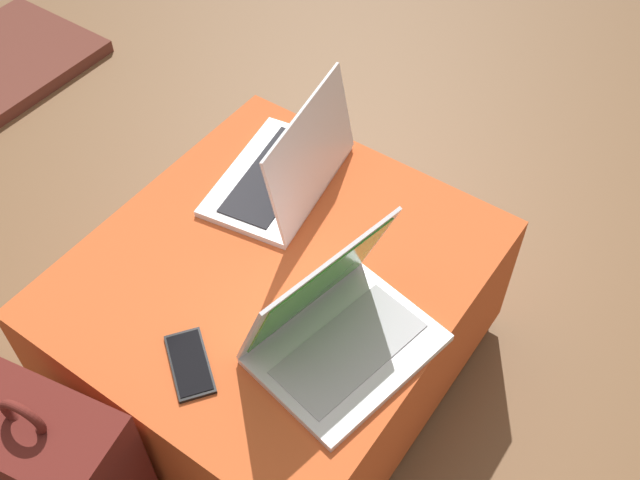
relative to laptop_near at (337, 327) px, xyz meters
name	(u,v)px	position (x,y,z in m)	size (l,w,h in m)	color
ground_plane	(282,365)	(0.08, 0.21, -0.45)	(14.00, 14.00, 0.00)	brown
ottoman	(278,319)	(0.08, 0.21, -0.25)	(0.85, 0.77, 0.40)	maroon
laptop_near	(337,327)	(0.00, 0.00, 0.00)	(0.38, 0.31, 0.25)	silver
laptop_far	(288,170)	(0.29, 0.33, 0.00)	(0.39, 0.29, 0.24)	silver
cell_phone	(190,364)	(-0.20, 0.20, -0.05)	(0.15, 0.16, 0.01)	black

